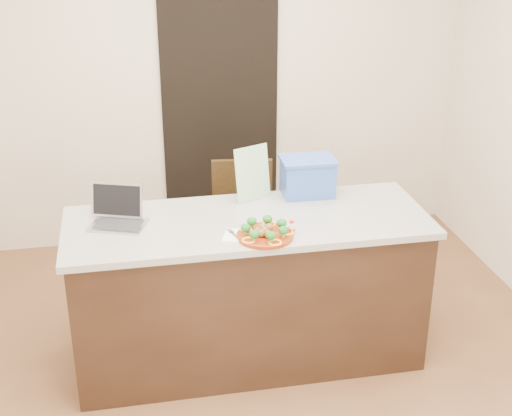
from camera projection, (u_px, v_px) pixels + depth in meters
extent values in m
plane|color=brown|center=(256.00, 380.00, 4.16)|extent=(4.00, 4.00, 0.00)
plane|color=beige|center=(206.00, 73.00, 5.41)|extent=(4.00, 0.00, 4.00)
cube|color=black|center=(220.00, 118.00, 5.55)|extent=(0.90, 0.02, 2.00)
cube|color=black|center=(248.00, 293.00, 4.21)|extent=(2.00, 0.70, 0.88)
cube|color=beige|center=(248.00, 222.00, 4.02)|extent=(2.06, 0.76, 0.04)
cylinder|color=maroon|center=(265.00, 236.00, 3.80)|extent=(0.30, 0.30, 0.02)
torus|color=maroon|center=(265.00, 235.00, 3.80)|extent=(0.30, 0.30, 0.01)
sphere|color=brown|center=(265.00, 230.00, 3.79)|extent=(0.05, 0.05, 0.05)
sphere|color=brown|center=(269.00, 228.00, 3.82)|extent=(0.05, 0.05, 0.05)
sphere|color=brown|center=(261.00, 228.00, 3.82)|extent=(0.05, 0.05, 0.05)
sphere|color=brown|center=(258.00, 230.00, 3.79)|extent=(0.05, 0.05, 0.05)
sphere|color=brown|center=(261.00, 233.00, 3.76)|extent=(0.05, 0.05, 0.05)
sphere|color=brown|center=(269.00, 233.00, 3.76)|extent=(0.05, 0.05, 0.05)
ellipsoid|color=#144E17|center=(246.00, 228.00, 3.77)|extent=(0.05, 0.05, 0.05)
ellipsoid|color=#144E17|center=(254.00, 234.00, 3.70)|extent=(0.05, 0.05, 0.05)
ellipsoid|color=#144E17|center=(271.00, 235.00, 3.69)|extent=(0.05, 0.05, 0.05)
ellipsoid|color=#144E17|center=(283.00, 230.00, 3.75)|extent=(0.05, 0.05, 0.05)
ellipsoid|color=#144E17|center=(282.00, 223.00, 3.83)|extent=(0.05, 0.05, 0.05)
ellipsoid|color=#144E17|center=(268.00, 219.00, 3.88)|extent=(0.05, 0.05, 0.05)
ellipsoid|color=#144E17|center=(252.00, 221.00, 3.85)|extent=(0.05, 0.05, 0.05)
torus|color=yellow|center=(246.00, 229.00, 3.85)|extent=(0.07, 0.07, 0.01)
torus|color=yellow|center=(249.00, 240.00, 3.72)|extent=(0.07, 0.07, 0.01)
torus|color=yellow|center=(275.00, 243.00, 3.70)|extent=(0.07, 0.07, 0.01)
torus|color=yellow|center=(287.00, 232.00, 3.81)|extent=(0.07, 0.07, 0.01)
torus|color=yellow|center=(269.00, 224.00, 3.90)|extent=(0.07, 0.07, 0.01)
cube|color=silver|center=(239.00, 236.00, 3.82)|extent=(0.20, 0.20, 0.01)
cube|color=#B9B9BE|center=(236.00, 236.00, 3.79)|extent=(0.05, 0.13, 0.00)
cube|color=#B9B9BE|center=(234.00, 231.00, 3.86)|extent=(0.05, 0.06, 0.00)
cube|color=white|center=(246.00, 237.00, 3.78)|extent=(0.02, 0.08, 0.01)
cube|color=#B9B9BE|center=(243.00, 230.00, 3.86)|extent=(0.02, 0.10, 0.00)
cylinder|color=beige|center=(292.00, 229.00, 3.84)|extent=(0.03, 0.03, 0.05)
cylinder|color=beige|center=(292.00, 224.00, 3.82)|extent=(0.02, 0.02, 0.01)
cylinder|color=red|center=(292.00, 222.00, 3.82)|extent=(0.03, 0.03, 0.01)
cylinder|color=red|center=(292.00, 230.00, 3.84)|extent=(0.04, 0.04, 0.02)
cube|color=#A4A3A8|center=(118.00, 225.00, 3.93)|extent=(0.35, 0.30, 0.01)
cube|color=#A4A3A8|center=(117.00, 200.00, 3.98)|extent=(0.30, 0.15, 0.20)
cube|color=black|center=(117.00, 200.00, 3.98)|extent=(0.27, 0.13, 0.17)
cube|color=#232325|center=(118.00, 224.00, 3.92)|extent=(0.29, 0.22, 0.00)
cube|color=silver|center=(252.00, 173.00, 4.22)|extent=(0.23, 0.14, 0.33)
cube|color=#2E51A8|center=(307.00, 178.00, 4.31)|extent=(0.31, 0.22, 0.21)
cube|color=#2E51A8|center=(308.00, 160.00, 4.26)|extent=(0.33, 0.24, 0.02)
cube|color=#33220F|center=(247.00, 237.00, 4.88)|extent=(0.47, 0.47, 0.04)
cube|color=#33220F|center=(242.00, 192.00, 4.94)|extent=(0.42, 0.09, 0.48)
cylinder|color=#33220F|center=(226.00, 281.00, 4.78)|extent=(0.04, 0.04, 0.45)
cylinder|color=#33220F|center=(278.00, 276.00, 4.84)|extent=(0.04, 0.04, 0.45)
cylinder|color=#33220F|center=(218.00, 256.00, 5.10)|extent=(0.04, 0.04, 0.45)
cylinder|color=#33220F|center=(267.00, 252.00, 5.16)|extent=(0.04, 0.04, 0.45)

